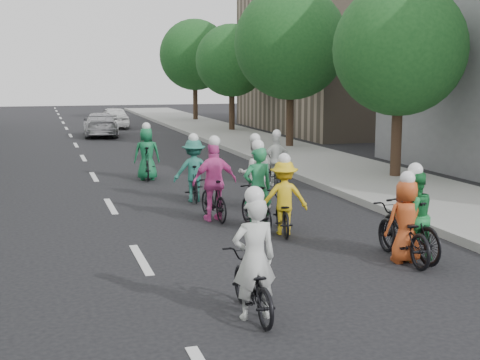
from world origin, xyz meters
name	(u,v)px	position (x,y,z in m)	size (l,w,h in m)	color
ground	(141,260)	(0.00, 0.00, 0.00)	(120.00, 120.00, 0.00)	black
sidewalk_right	(325,165)	(8.00, 10.00, 0.07)	(4.00, 80.00, 0.15)	gray
curb_right	(273,166)	(6.05, 10.00, 0.09)	(0.18, 80.00, 0.18)	#999993
bldg_se	(355,60)	(16.00, 24.00, 4.00)	(10.00, 14.00, 8.00)	gray
tree_r_0	(400,49)	(8.80, 6.60, 3.96)	(4.00, 4.00, 5.97)	black
tree_r_1	(291,43)	(8.80, 15.60, 4.52)	(4.80, 4.80, 6.93)	black
tree_r_2	(232,61)	(8.80, 24.60, 3.96)	(4.00, 4.00, 5.97)	black
tree_r_3	(195,55)	(8.80, 33.60, 4.52)	(4.80, 4.80, 6.93)	black
cyclist_0	(253,275)	(1.02, -3.22, 0.57)	(0.60, 1.64, 1.79)	black
cyclist_1	(411,223)	(4.56, -1.34, 0.65)	(0.80, 1.82, 1.73)	black
cyclist_2	(283,204)	(3.08, 1.12, 0.61)	(1.07, 1.67, 1.67)	black
cyclist_3	(214,189)	(2.06, 2.75, 0.70)	(1.07, 1.59, 1.90)	black
cyclist_4	(403,229)	(4.36, -1.42, 0.57)	(0.73, 1.88, 1.61)	black
cyclist_5	(257,198)	(2.69, 1.64, 0.66)	(0.68, 1.61, 1.90)	black
cyclist_6	(254,181)	(3.34, 3.81, 0.65)	(0.91, 1.77, 1.83)	black
cyclist_7	(194,175)	(2.12, 5.08, 0.68)	(1.09, 1.63, 1.76)	black
cyclist_8	(276,166)	(4.98, 6.81, 0.56)	(0.92, 1.81, 1.65)	black
cyclist_9	(147,159)	(1.53, 8.96, 0.66)	(0.84, 1.78, 1.78)	black
follow_car_lead	(101,124)	(1.51, 24.11, 0.62)	(1.75, 4.30, 1.25)	#ADADB1
follow_car_trail	(114,117)	(2.77, 29.40, 0.65)	(1.53, 3.81, 1.30)	white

